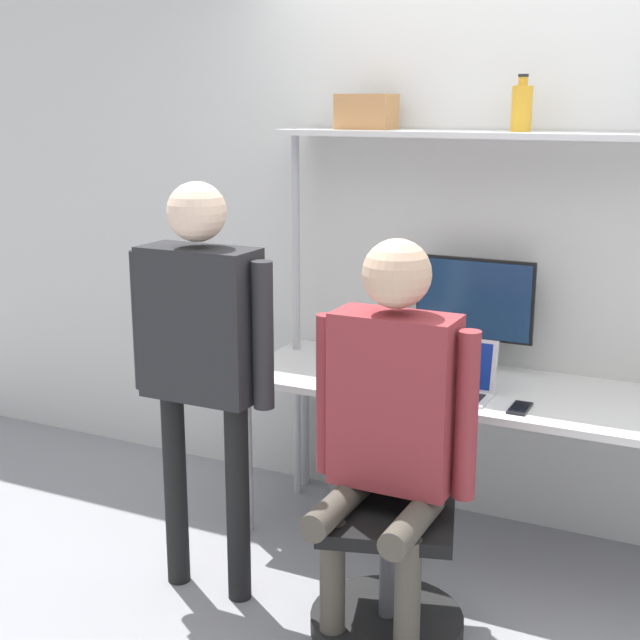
{
  "coord_description": "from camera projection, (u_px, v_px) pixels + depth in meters",
  "views": [
    {
      "loc": [
        0.88,
        -3.08,
        1.88
      ],
      "look_at": [
        -0.55,
        -0.17,
        1.08
      ],
      "focal_mm": 50.0,
      "sensor_mm": 36.0,
      "label": 1
    }
  ],
  "objects": [
    {
      "name": "wall_back",
      "position": [
        526.0,
        228.0,
        3.82
      ],
      "size": [
        8.0,
        0.06,
        2.7
      ],
      "color": "silver",
      "rests_on": "ground_plane"
    },
    {
      "name": "storage_box",
      "position": [
        366.0,
        112.0,
        3.82
      ],
      "size": [
        0.24,
        0.17,
        0.15
      ],
      "color": "#B27A47",
      "rests_on": "shelf_unit"
    },
    {
      "name": "person_seated",
      "position": [
        391.0,
        409.0,
        3.06
      ],
      "size": [
        0.6,
        0.48,
        1.44
      ],
      "color": "#4C473D",
      "rests_on": "ground_plane"
    },
    {
      "name": "desk",
      "position": [
        496.0,
        404.0,
        3.67
      ],
      "size": [
        2.18,
        0.68,
        0.73
      ],
      "color": "silver",
      "rests_on": "ground_plane"
    },
    {
      "name": "monitor",
      "position": [
        474.0,
        306.0,
        3.84
      ],
      "size": [
        0.52,
        0.18,
        0.5
      ],
      "color": "black",
      "rests_on": "desk"
    },
    {
      "name": "ground_plane",
      "position": [
        463.0,
        592.0,
        3.51
      ],
      "size": [
        12.0,
        12.0,
        0.0
      ],
      "primitive_type": "plane",
      "color": "gray"
    },
    {
      "name": "person_standing",
      "position": [
        201.0,
        339.0,
        3.29
      ],
      "size": [
        0.61,
        0.22,
        1.61
      ],
      "color": "black",
      "rests_on": "ground_plane"
    },
    {
      "name": "shelf_unit",
      "position": [
        518.0,
        183.0,
        3.6
      ],
      "size": [
        2.07,
        0.31,
        1.76
      ],
      "color": "silver",
      "rests_on": "ground_plane"
    },
    {
      "name": "cell_phone",
      "position": [
        520.0,
        408.0,
        3.41
      ],
      "size": [
        0.07,
        0.15,
        0.01
      ],
      "color": "black",
      "rests_on": "desk"
    },
    {
      "name": "office_chair",
      "position": [
        389.0,
        553.0,
        3.23
      ],
      "size": [
        0.57,
        0.57,
        0.92
      ],
      "color": "black",
      "rests_on": "ground_plane"
    },
    {
      "name": "laptop",
      "position": [
        452.0,
        378.0,
        3.6
      ],
      "size": [
        0.34,
        0.22,
        0.22
      ],
      "color": "silver",
      "rests_on": "desk"
    },
    {
      "name": "bottle_amber",
      "position": [
        522.0,
        107.0,
        3.53
      ],
      "size": [
        0.08,
        0.08,
        0.22
      ],
      "color": "gold",
      "rests_on": "shelf_unit"
    }
  ]
}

